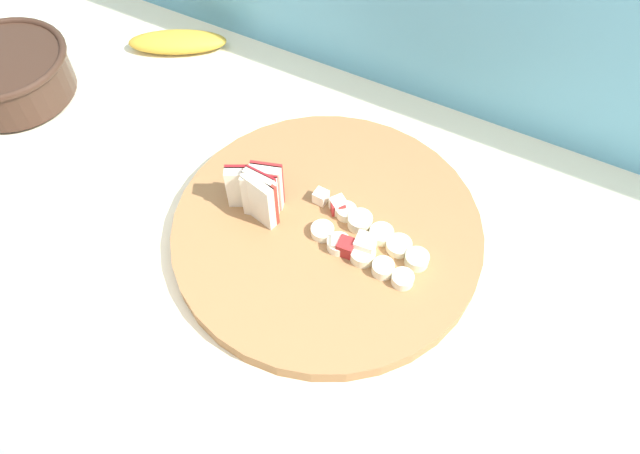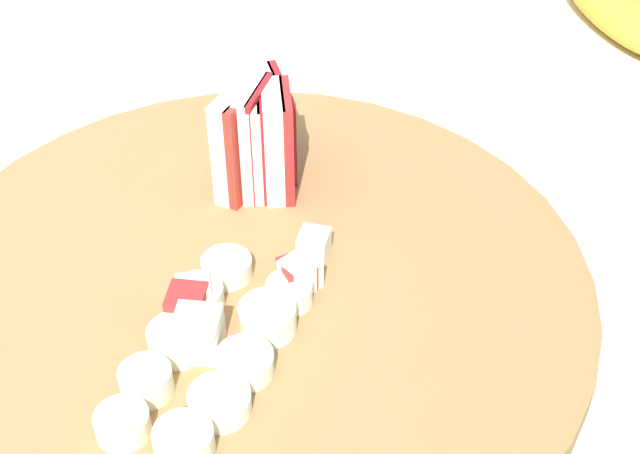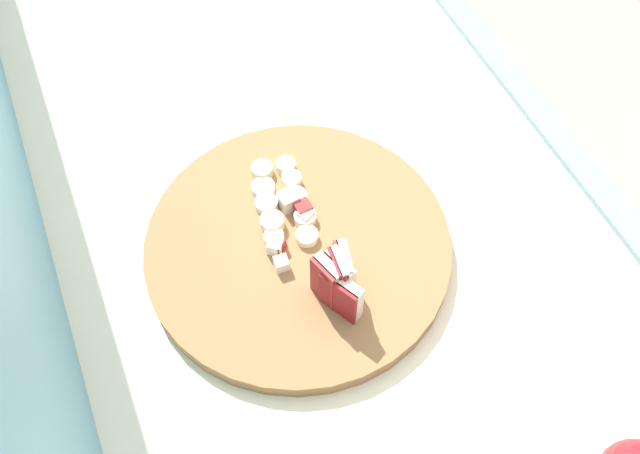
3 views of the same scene
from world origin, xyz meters
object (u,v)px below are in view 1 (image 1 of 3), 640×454
Objects in this scene: apple_dice_pile at (345,228)px; banana_peel at (178,42)px; ceramic_bowl at (9,73)px; apple_wedge_fan at (259,192)px; cutting_board at (324,230)px; banana_slice_rows at (372,244)px.

apple_dice_pile is 0.43m from banana_peel.
apple_wedge_fan is at bearing -3.48° from ceramic_bowl.
apple_wedge_fan is 0.42× the size of ceramic_bowl.
apple_wedge_fan is 0.49× the size of banana_peel.
ceramic_bowl is at bearing 178.86° from apple_dice_pile.
cutting_board is 0.49m from ceramic_bowl.
banana_slice_rows reaches higher than banana_peel.
apple_dice_pile is 0.04m from banana_slice_rows.
apple_wedge_fan reaches higher than cutting_board.
apple_wedge_fan is 0.35m from banana_peel.
banana_slice_rows is 0.77× the size of ceramic_bowl.
banana_slice_rows is at bearing -1.42° from ceramic_bowl.
apple_dice_pile is 0.73× the size of banana_slice_rows.
apple_wedge_fan reaches higher than banana_slice_rows.
apple_dice_pile is at bearing -1.14° from ceramic_bowl.
banana_slice_rows reaches higher than cutting_board.
apple_dice_pile is (0.03, 0.00, 0.02)m from cutting_board.
banana_slice_rows is 0.46m from banana_peel.
ceramic_bowl is (-0.52, 0.01, 0.01)m from apple_dice_pile.
apple_dice_pile is at bearing 2.38° from cutting_board.
ceramic_bowl is 1.17× the size of banana_peel.
apple_dice_pile is 0.66× the size of banana_peel.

